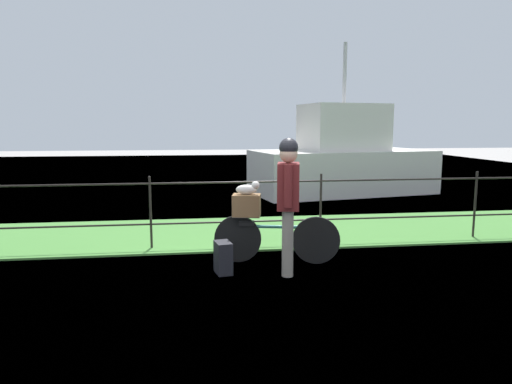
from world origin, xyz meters
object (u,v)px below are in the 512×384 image
Objects in this scene: backpack_on_paving at (223,258)px; bicycle_main at (275,238)px; wooden_crate at (247,205)px; moored_boat_near at (342,161)px; cyclist_person at (288,194)px; terrier_dog at (248,189)px.

bicycle_main is at bearing 105.50° from backpack_on_paving.
moored_boat_near reaches higher than wooden_crate.
bicycle_main is 0.58m from wooden_crate.
bicycle_main is 0.82m from cyclist_person.
wooden_crate is 0.91× the size of backpack_on_paving.
cyclist_person is (0.42, -0.55, 0.00)m from terrier_dog.
wooden_crate is 0.22m from terrier_dog.
cyclist_person is at bearing -52.43° from terrier_dog.
terrier_dog is 6.90m from moored_boat_near.
backpack_on_paving is (-0.72, -0.36, -0.14)m from bicycle_main.
terrier_dog reaches higher than bicycle_main.
bicycle_main is 0.75m from terrier_dog.
cyclist_person is (0.45, -0.56, 0.22)m from wooden_crate.
terrier_dog is at bearing -118.46° from moored_boat_near.
cyclist_person is at bearing 70.62° from backpack_on_paving.
bicycle_main reaches higher than backpack_on_paving.
terrier_dog is at bearing 167.96° from bicycle_main.
wooden_crate is 0.07× the size of moored_boat_near.
bicycle_main is 0.98× the size of cyclist_person.
backpack_on_paving is 7.48m from moored_boat_near.
backpack_on_paving is 0.08× the size of moored_boat_near.
cyclist_person is 4.21× the size of backpack_on_paving.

